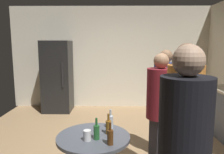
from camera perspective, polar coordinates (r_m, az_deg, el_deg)
name	(u,v)px	position (r m, az deg, el deg)	size (l,w,h in m)	color
wall_back	(111,58)	(5.94, -0.34, 5.07)	(5.32, 0.06, 2.70)	silver
refrigerator	(57,76)	(5.75, -14.03, 0.17)	(0.70, 0.68, 1.80)	black
foreground_table	(93,145)	(2.51, -4.85, -17.23)	(0.80, 0.80, 0.73)	#4C515B
beer_bottle_amber	(108,127)	(2.48, -0.93, -12.79)	(0.06, 0.06, 0.23)	#8C5919
beer_bottle_brown	(110,137)	(2.24, -0.46, -15.26)	(0.06, 0.06, 0.23)	#593314
beer_bottle_green	(97,132)	(2.36, -4.05, -13.99)	(0.06, 0.06, 0.23)	#26662D
beer_bottle_clear	(111,121)	(2.63, -0.38, -11.48)	(0.06, 0.06, 0.23)	silver
plastic_cup_white	(87,135)	(2.35, -6.48, -14.89)	(0.08, 0.08, 0.11)	white
person_in_maroon_shirt	(160,107)	(2.85, 12.33, -7.53)	(0.43, 0.43, 1.61)	#2D2D38
person_in_black_shirt	(184,153)	(1.60, 18.18, -18.37)	(0.44, 0.44, 1.72)	#2D2D38
person_in_orange_shirt	(184,118)	(2.24, 18.16, -10.19)	(0.45, 0.45, 1.73)	#2D2D38
person_in_navy_shirt	(165,95)	(3.38, 13.53, -4.69)	(0.43, 0.43, 1.64)	#2D2D38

